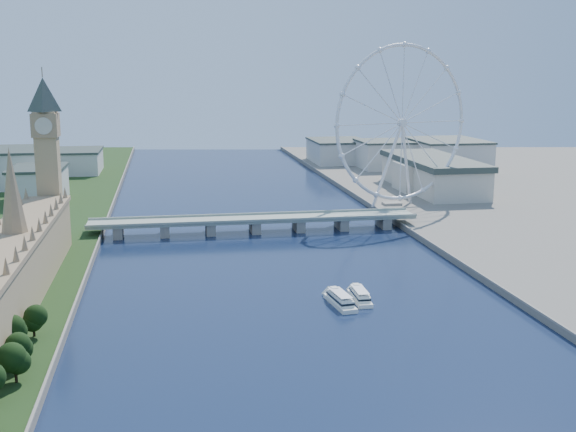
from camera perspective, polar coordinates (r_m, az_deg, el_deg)
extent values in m
cube|color=tan|center=(360.87, -20.59, -3.74)|extent=(24.00, 200.00, 28.00)
cone|color=#937A59|center=(353.66, -20.99, 1.90)|extent=(12.00, 12.00, 40.00)
cube|color=tan|center=(460.32, -18.36, 2.86)|extent=(13.00, 13.00, 80.00)
cube|color=#937A59|center=(457.00, -18.61, 6.83)|extent=(15.00, 15.00, 14.00)
pyramid|color=#2D3833|center=(455.93, -18.84, 10.33)|extent=(20.02, 20.02, 20.00)
cube|color=gray|center=(486.08, -2.64, -0.28)|extent=(220.00, 22.00, 2.00)
cube|color=gray|center=(484.63, -13.25, -1.18)|extent=(6.00, 20.00, 7.50)
cube|color=gray|center=(483.58, -9.71, -1.07)|extent=(6.00, 20.00, 7.50)
cube|color=gray|center=(484.39, -6.16, -0.95)|extent=(6.00, 20.00, 7.50)
cube|color=gray|center=(487.06, -2.63, -0.82)|extent=(6.00, 20.00, 7.50)
cube|color=gray|center=(491.54, 0.84, -0.70)|extent=(6.00, 20.00, 7.50)
cube|color=gray|center=(497.79, 4.24, -0.58)|extent=(6.00, 20.00, 7.50)
cube|color=gray|center=(505.75, 7.54, -0.45)|extent=(6.00, 20.00, 7.50)
torus|color=silver|center=(558.11, 9.00, 7.27)|extent=(113.60, 39.12, 118.60)
cylinder|color=silver|center=(558.11, 9.00, 7.27)|extent=(7.25, 6.61, 6.00)
cube|color=gray|center=(574.55, 8.21, 0.97)|extent=(14.00, 10.00, 2.00)
cube|color=beige|center=(617.75, -19.10, 2.31)|extent=(40.00, 60.00, 26.00)
cube|color=beige|center=(712.31, -21.16, 3.55)|extent=(60.00, 80.00, 32.00)
cube|color=beige|center=(783.46, -16.41, 4.13)|extent=(50.00, 70.00, 22.00)
cube|color=beige|center=(794.36, 7.83, 4.79)|extent=(60.00, 60.00, 28.00)
cube|color=beige|center=(795.80, 12.40, 4.72)|extent=(70.00, 90.00, 30.00)
cube|color=beige|center=(841.32, 3.99, 5.10)|extent=(60.00, 80.00, 24.00)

